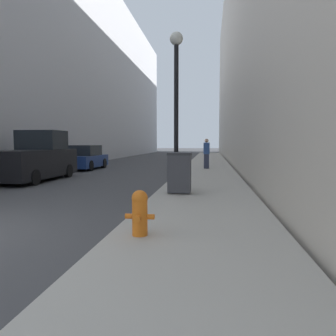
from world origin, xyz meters
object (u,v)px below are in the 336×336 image
at_px(pickup_truck, 34,159).
at_px(parked_sedan_near, 85,158).
at_px(fire_hydrant, 140,212).
at_px(lamppost, 176,89).
at_px(pedestrian_on_sidewalk, 207,154).
at_px(trash_bin, 180,172).

relative_size(pickup_truck, parked_sedan_near, 1.21).
distance_m(fire_hydrant, parked_sedan_near, 16.30).
height_order(lamppost, parked_sedan_near, lamppost).
bearing_deg(pickup_truck, lamppost, -8.24).
bearing_deg(pedestrian_on_sidewalk, parked_sedan_near, 179.87).
bearing_deg(pedestrian_on_sidewalk, fire_hydrant, -93.59).
relative_size(parked_sedan_near, pedestrian_on_sidewalk, 2.29).
bearing_deg(parked_sedan_near, trash_bin, -54.79).
relative_size(pickup_truck, pedestrian_on_sidewalk, 2.77).
relative_size(trash_bin, lamppost, 0.22).
bearing_deg(pickup_truck, parked_sedan_near, 91.19).
relative_size(fire_hydrant, pedestrian_on_sidewalk, 0.43).
bearing_deg(trash_bin, pedestrian_on_sidewalk, 85.96).
relative_size(lamppost, parked_sedan_near, 1.40).
relative_size(trash_bin, pedestrian_on_sidewalk, 0.70).
xyz_separation_m(fire_hydrant, lamppost, (-0.18, 7.54, 3.25)).
bearing_deg(lamppost, parked_sedan_near, 132.61).
relative_size(fire_hydrant, lamppost, 0.13).
bearing_deg(parked_sedan_near, fire_hydrant, -65.17).
height_order(trash_bin, pedestrian_on_sidewalk, pedestrian_on_sidewalk).
height_order(fire_hydrant, trash_bin, trash_bin).
bearing_deg(fire_hydrant, pickup_truck, 128.32).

